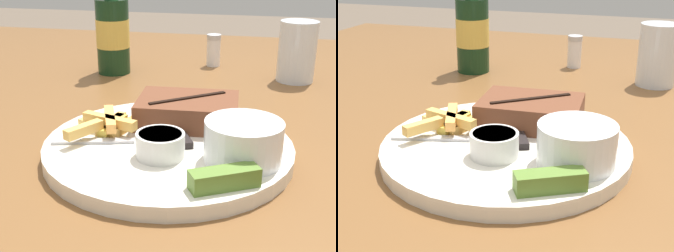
{
  "view_description": "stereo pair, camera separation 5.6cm",
  "coord_description": "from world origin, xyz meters",
  "views": [
    {
      "loc": [
        0.1,
        -0.51,
        0.99
      ],
      "look_at": [
        0.0,
        0.0,
        0.78
      ],
      "focal_mm": 50.0,
      "sensor_mm": 36.0,
      "label": 1
    },
    {
      "loc": [
        0.16,
        -0.5,
        0.99
      ],
      "look_at": [
        0.0,
        0.0,
        0.78
      ],
      "focal_mm": 50.0,
      "sensor_mm": 36.0,
      "label": 2
    }
  ],
  "objects": [
    {
      "name": "dining_table",
      "position": [
        0.0,
        0.0,
        0.68
      ],
      "size": [
        1.41,
        1.53,
        0.74
      ],
      "color": "brown",
      "rests_on": "ground_plane"
    },
    {
      "name": "dinner_plate",
      "position": [
        0.0,
        0.0,
        0.75
      ],
      "size": [
        0.3,
        0.3,
        0.02
      ],
      "color": "silver",
      "rests_on": "dining_table"
    },
    {
      "name": "steak_portion",
      "position": [
        0.01,
        0.07,
        0.77
      ],
      "size": [
        0.14,
        0.1,
        0.04
      ],
      "color": "brown",
      "rests_on": "dinner_plate"
    },
    {
      "name": "fries_pile",
      "position": [
        -0.08,
        0.02,
        0.77
      ],
      "size": [
        0.08,
        0.12,
        0.02
      ],
      "color": "gold",
      "rests_on": "dinner_plate"
    },
    {
      "name": "coleslaw_cup",
      "position": [
        0.09,
        -0.03,
        0.78
      ],
      "size": [
        0.09,
        0.09,
        0.05
      ],
      "color": "white",
      "rests_on": "dinner_plate"
    },
    {
      "name": "dipping_sauce_cup",
      "position": [
        -0.0,
        -0.04,
        0.77
      ],
      "size": [
        0.06,
        0.06,
        0.03
      ],
      "color": "silver",
      "rests_on": "dinner_plate"
    },
    {
      "name": "pickle_spear",
      "position": [
        0.08,
        -0.1,
        0.77
      ],
      "size": [
        0.07,
        0.05,
        0.02
      ],
      "color": "#567A2D",
      "rests_on": "dinner_plate"
    },
    {
      "name": "fork_utensil",
      "position": [
        -0.08,
        -0.02,
        0.76
      ],
      "size": [
        0.13,
        0.04,
        0.0
      ],
      "rotation": [
        0.0,
        0.0,
        6.53
      ],
      "color": "#B7B7BC",
      "rests_on": "dinner_plate"
    },
    {
      "name": "knife_utensil",
      "position": [
        -0.0,
        0.04,
        0.76
      ],
      "size": [
        0.09,
        0.16,
        0.01
      ],
      "rotation": [
        0.0,
        0.0,
        2.01
      ],
      "color": "#B7B7BC",
      "rests_on": "dinner_plate"
    },
    {
      "name": "beer_bottle",
      "position": [
        -0.18,
        0.35,
        0.82
      ],
      "size": [
        0.06,
        0.06,
        0.23
      ],
      "color": "#143319",
      "rests_on": "dining_table"
    },
    {
      "name": "drinking_glass",
      "position": [
        0.17,
        0.36,
        0.79
      ],
      "size": [
        0.07,
        0.07,
        0.11
      ],
      "color": "silver",
      "rests_on": "dining_table"
    },
    {
      "name": "salt_shaker",
      "position": [
        0.01,
        0.44,
        0.77
      ],
      "size": [
        0.03,
        0.03,
        0.07
      ],
      "color": "white",
      "rests_on": "dining_table"
    }
  ]
}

